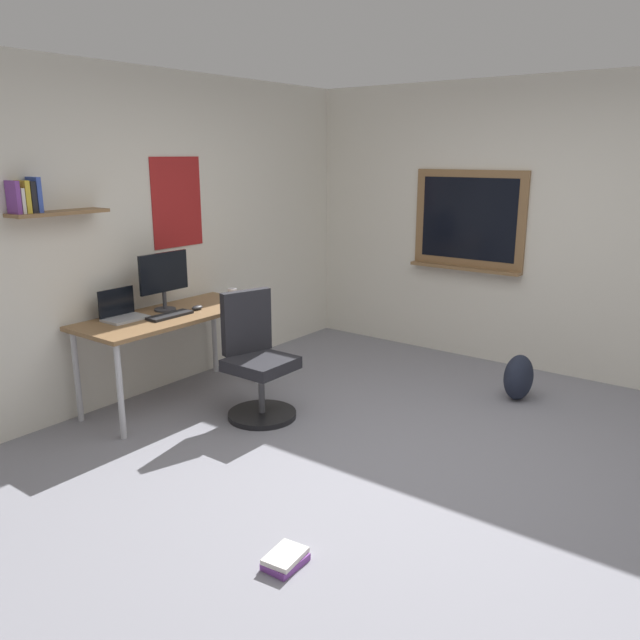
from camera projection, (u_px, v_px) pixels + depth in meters
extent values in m
plane|color=gray|center=(405.00, 467.00, 4.08)|extent=(5.20, 5.20, 0.00)
cube|color=silver|center=(147.00, 235.00, 5.18)|extent=(5.00, 0.10, 2.60)
cube|color=olive|center=(59.00, 213.00, 4.38)|extent=(0.68, 0.20, 0.02)
cube|color=#A51E1E|center=(177.00, 202.00, 5.31)|extent=(0.52, 0.01, 0.74)
cube|color=#7A3D99|center=(13.00, 197.00, 4.14)|extent=(0.03, 0.14, 0.21)
cube|color=silver|center=(19.00, 201.00, 4.17)|extent=(0.02, 0.14, 0.17)
cube|color=gold|center=(23.00, 197.00, 4.19)|extent=(0.03, 0.14, 0.21)
cube|color=black|center=(29.00, 197.00, 4.22)|extent=(0.04, 0.14, 0.21)
cube|color=#3851B2|center=(35.00, 195.00, 4.25)|extent=(0.03, 0.14, 0.23)
cube|color=silver|center=(548.00, 229.00, 5.64)|extent=(0.10, 5.00, 2.60)
cube|color=olive|center=(469.00, 219.00, 6.00)|extent=(0.04, 1.10, 0.90)
cube|color=black|center=(468.00, 219.00, 5.99)|extent=(0.01, 0.94, 0.76)
cube|color=olive|center=(464.00, 268.00, 6.08)|extent=(0.12, 1.10, 0.03)
cube|color=olive|center=(171.00, 315.00, 5.00)|extent=(1.51, 0.64, 0.03)
cylinder|color=#B7B7BC|center=(120.00, 392.00, 4.40)|extent=(0.04, 0.04, 0.70)
cylinder|color=#B7B7BC|center=(257.00, 345.00, 5.47)|extent=(0.04, 0.04, 0.70)
cylinder|color=#B7B7BC|center=(77.00, 376.00, 4.70)|extent=(0.04, 0.04, 0.70)
cylinder|color=#B7B7BC|center=(214.00, 335.00, 5.78)|extent=(0.04, 0.04, 0.70)
cylinder|color=black|center=(262.00, 415.00, 4.85)|extent=(0.52, 0.52, 0.04)
cylinder|color=#4C4C51|center=(262.00, 391.00, 4.80)|extent=(0.05, 0.05, 0.34)
cube|color=#232328|center=(261.00, 364.00, 4.75)|extent=(0.44, 0.44, 0.09)
cube|color=#232328|center=(246.00, 322.00, 4.83)|extent=(0.40, 0.18, 0.48)
cube|color=#ADAFB5|center=(126.00, 319.00, 4.79)|extent=(0.31, 0.21, 0.02)
cube|color=black|center=(116.00, 302.00, 4.82)|extent=(0.31, 0.01, 0.21)
cylinder|color=#38383D|center=(165.00, 309.00, 5.08)|extent=(0.17, 0.17, 0.01)
cylinder|color=#38383D|center=(165.00, 300.00, 5.06)|extent=(0.03, 0.03, 0.14)
cube|color=black|center=(164.00, 272.00, 5.00)|extent=(0.46, 0.02, 0.31)
cube|color=black|center=(170.00, 315.00, 4.88)|extent=(0.37, 0.13, 0.02)
ellipsoid|color=#262628|center=(197.00, 308.00, 5.10)|extent=(0.10, 0.06, 0.03)
cylinder|color=silver|center=(232.00, 294.00, 5.47)|extent=(0.08, 0.08, 0.09)
ellipsoid|color=#1E2333|center=(519.00, 377.00, 5.16)|extent=(0.32, 0.22, 0.37)
cube|color=#7A3D99|center=(285.00, 562.00, 3.10)|extent=(0.21, 0.15, 0.04)
cube|color=silver|center=(285.00, 556.00, 3.10)|extent=(0.23, 0.17, 0.03)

